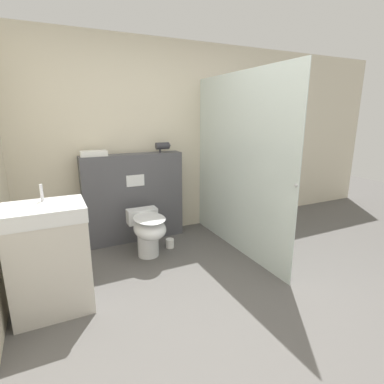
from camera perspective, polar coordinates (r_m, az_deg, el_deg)
The scene contains 9 objects.
ground_plane at distance 2.68m, azimuth 7.09°, elevation -21.67°, with size 12.00×12.00×0.00m, color #565451.
wall_back at distance 3.99m, azimuth -8.15°, elevation 9.65°, with size 8.00×0.06×2.50m.
partition_panel at distance 3.87m, azimuth -11.00°, elevation -1.09°, with size 1.25×0.22×1.11m.
shower_glass at distance 3.47m, azimuth 8.77°, elevation 5.03°, with size 0.04×1.88×2.04m.
toilet at distance 3.43m, azimuth -8.35°, elevation -7.18°, with size 0.35×0.59×0.51m.
sink_vanity at distance 2.73m, azimuth -25.47°, elevation -11.37°, with size 0.60×0.45×1.05m.
hair_drier at distance 3.84m, azimuth -5.52°, elevation 8.73°, with size 0.20×0.09×0.13m.
folded_towel at distance 3.66m, azimuth -18.23°, elevation 6.99°, with size 0.30×0.14×0.06m.
spare_toilet_roll at distance 3.72m, azimuth -4.23°, elevation -9.70°, with size 0.10×0.10×0.11m.
Camera 1 is at (-1.21, -1.80, 1.58)m, focal length 28.00 mm.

